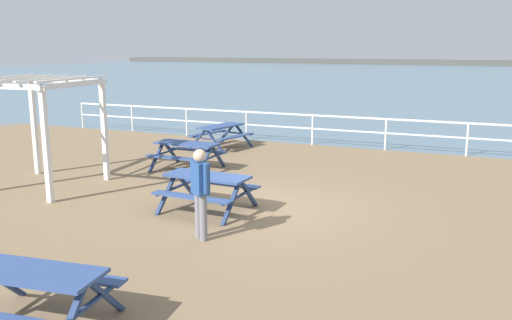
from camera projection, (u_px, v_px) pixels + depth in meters
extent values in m
cube|color=#846B4C|center=(262.00, 212.00, 11.69)|extent=(30.00, 24.00, 0.20)
cube|color=slate|center=(446.00, 78.00, 59.12)|extent=(142.00, 90.00, 0.01)
cube|color=#4C4C47|center=(464.00, 65.00, 97.81)|extent=(142.00, 6.00, 1.80)
cube|color=white|center=(349.00, 117.00, 18.42)|extent=(23.00, 0.06, 0.06)
cube|color=white|center=(348.00, 131.00, 18.52)|extent=(23.00, 0.05, 0.05)
cylinder|color=white|center=(82.00, 116.00, 22.95)|extent=(0.07, 0.07, 1.05)
cylinder|color=white|center=(132.00, 119.00, 21.97)|extent=(0.07, 0.07, 1.05)
cylinder|color=white|center=(187.00, 122.00, 20.99)|extent=(0.07, 0.07, 1.05)
cylinder|color=white|center=(247.00, 126.00, 20.00)|extent=(0.07, 0.07, 1.05)
cylinder|color=white|center=(313.00, 130.00, 19.02)|extent=(0.07, 0.07, 1.05)
cylinder|color=white|center=(386.00, 135.00, 18.04)|extent=(0.07, 0.07, 1.05)
cylinder|color=white|center=(467.00, 140.00, 17.06)|extent=(0.07, 0.07, 1.05)
cube|color=#334C84|center=(30.00, 272.00, 6.52)|extent=(1.87, 0.91, 0.05)
cube|color=#334C84|center=(63.00, 275.00, 7.16)|extent=(1.82, 0.48, 0.04)
cube|color=navy|center=(105.00, 296.00, 6.74)|extent=(0.18, 0.80, 0.79)
cube|color=navy|center=(88.00, 306.00, 6.37)|extent=(0.24, 1.50, 0.04)
cube|color=navy|center=(1.00, 281.00, 7.16)|extent=(0.18, 0.80, 0.79)
cube|color=#334C84|center=(187.00, 143.00, 15.13)|extent=(1.82, 0.74, 0.05)
cube|color=#334C84|center=(198.00, 150.00, 15.75)|extent=(1.81, 0.30, 0.04)
cube|color=#334C84|center=(175.00, 158.00, 14.64)|extent=(1.81, 0.30, 0.04)
cube|color=navy|center=(218.00, 156.00, 15.23)|extent=(0.10, 0.79, 0.79)
cube|color=navy|center=(205.00, 161.00, 14.56)|extent=(0.10, 0.79, 0.79)
cube|color=navy|center=(211.00, 157.00, 14.88)|extent=(0.10, 1.50, 0.04)
cube|color=navy|center=(171.00, 152.00, 15.86)|extent=(0.10, 0.79, 0.79)
cube|color=navy|center=(157.00, 157.00, 15.19)|extent=(0.10, 0.79, 0.79)
cube|color=navy|center=(164.00, 153.00, 15.52)|extent=(0.10, 1.50, 0.04)
cube|color=#334C84|center=(221.00, 126.00, 18.40)|extent=(1.07, 1.91, 0.05)
cube|color=#334C84|center=(207.00, 133.00, 18.81)|extent=(0.64, 1.81, 0.04)
cube|color=#334C84|center=(235.00, 137.00, 18.11)|extent=(0.64, 1.81, 0.04)
cube|color=navy|center=(227.00, 133.00, 19.31)|extent=(0.79, 0.25, 0.79)
cube|color=navy|center=(243.00, 135.00, 18.88)|extent=(0.79, 0.25, 0.79)
cube|color=navy|center=(235.00, 133.00, 19.09)|extent=(1.48, 0.38, 0.04)
cube|color=navy|center=(198.00, 139.00, 18.07)|extent=(0.79, 0.25, 0.79)
cube|color=navy|center=(215.00, 141.00, 17.64)|extent=(0.79, 0.25, 0.79)
cube|color=navy|center=(206.00, 139.00, 17.85)|extent=(1.48, 0.38, 0.04)
cube|color=#334C84|center=(207.00, 176.00, 11.33)|extent=(1.83, 0.78, 0.05)
cube|color=#334C84|center=(222.00, 183.00, 11.94)|extent=(1.81, 0.34, 0.04)
cube|color=#334C84|center=(192.00, 197.00, 10.85)|extent=(1.81, 0.34, 0.04)
cube|color=navy|center=(248.00, 193.00, 11.41)|extent=(0.12, 0.80, 0.79)
cube|color=navy|center=(231.00, 202.00, 10.75)|extent=(0.12, 0.80, 0.79)
cube|color=navy|center=(240.00, 196.00, 11.07)|extent=(0.13, 1.50, 0.04)
cube|color=navy|center=(186.00, 185.00, 12.07)|extent=(0.12, 0.80, 0.79)
cube|color=navy|center=(167.00, 193.00, 11.41)|extent=(0.12, 0.80, 0.79)
cube|color=navy|center=(177.00, 187.00, 11.73)|extent=(0.13, 1.50, 0.04)
cylinder|color=slate|center=(199.00, 215.00, 9.76)|extent=(0.14, 0.14, 0.85)
cylinder|color=slate|center=(203.00, 218.00, 9.61)|extent=(0.14, 0.14, 0.85)
cube|color=#264C8C|center=(200.00, 178.00, 9.54)|extent=(0.40, 0.37, 0.58)
cylinder|color=#264C8C|center=(195.00, 174.00, 9.72)|extent=(0.09, 0.09, 0.52)
cylinder|color=#264C8C|center=(206.00, 179.00, 9.35)|extent=(0.09, 0.09, 0.52)
sphere|color=beige|center=(200.00, 156.00, 9.46)|extent=(0.23, 0.23, 0.23)
cube|color=white|center=(104.00, 133.00, 13.86)|extent=(0.12, 0.12, 2.50)
cube|color=white|center=(46.00, 147.00, 11.82)|extent=(0.12, 0.12, 2.50)
cube|color=white|center=(35.00, 128.00, 14.55)|extent=(0.12, 0.12, 2.50)
cube|color=white|center=(74.00, 84.00, 12.57)|extent=(0.31, 2.44, 0.12)
cube|color=white|center=(65.00, 80.00, 13.93)|extent=(2.44, 0.31, 0.12)
cube|color=white|center=(0.00, 86.00, 11.89)|extent=(2.44, 0.31, 0.12)
cube|color=white|center=(16.00, 78.00, 13.06)|extent=(0.28, 2.56, 0.04)
cube|color=white|center=(35.00, 78.00, 12.89)|extent=(0.28, 2.56, 0.04)
cube|color=white|center=(54.00, 78.00, 12.72)|extent=(0.28, 2.56, 0.04)
cube|color=white|center=(74.00, 79.00, 12.55)|extent=(0.28, 2.56, 0.04)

